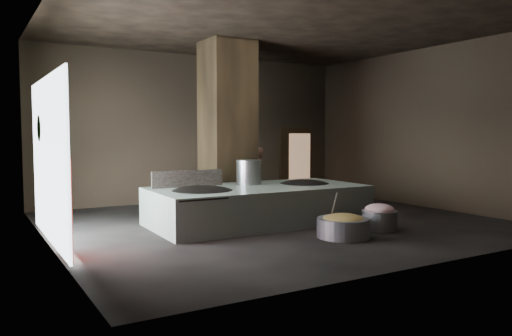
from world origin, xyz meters
TOP-DOWN VIEW (x-y plane):
  - floor at (0.00, 0.00)m, footprint 10.00×9.00m
  - ceiling at (0.00, 0.00)m, footprint 10.00×9.00m
  - back_wall at (0.00, 4.55)m, footprint 10.00×0.10m
  - front_wall at (0.00, -4.55)m, footprint 10.00×0.10m
  - left_wall at (-5.05, 0.00)m, footprint 0.10×9.00m
  - right_wall at (5.05, 0.00)m, footprint 0.10×9.00m
  - pillar at (-0.30, 1.90)m, footprint 1.20×1.20m
  - hearth_platform at (-0.43, 0.07)m, footprint 5.00×2.45m
  - platform_cap at (-0.43, 0.07)m, footprint 4.85×2.33m
  - wok_left at (-1.88, 0.02)m, footprint 1.56×1.56m
  - wok_left_rim at (-1.88, 0.02)m, footprint 1.60×1.60m
  - wok_right at (0.92, 0.12)m, footprint 1.46×1.46m
  - wok_right_rim at (0.92, 0.12)m, footprint 1.49×1.49m
  - stock_pot at (-0.38, 0.62)m, footprint 0.60×0.60m
  - splash_guard at (-1.88, 0.82)m, footprint 1.73×0.09m
  - cook at (0.77, 2.21)m, footprint 0.75×0.66m
  - veg_basin at (0.24, -2.16)m, footprint 1.20×1.20m
  - veg_fill at (0.24, -2.16)m, footprint 0.87×0.87m
  - ladle at (0.09, -2.01)m, footprint 0.15×0.41m
  - meat_basin at (1.45, -1.93)m, footprint 0.96×0.96m
  - meat_fill at (1.45, -1.93)m, footprint 0.63×0.63m
  - doorway_near at (1.20, 4.45)m, footprint 1.18×0.08m
  - doorway_near_glow at (1.20, 4.52)m, footprint 0.80×0.04m
  - doorway_far at (3.60, 4.45)m, footprint 1.18×0.08m
  - doorway_far_glow at (3.81, 4.40)m, footprint 0.88×0.04m
  - left_opening at (-4.95, 0.20)m, footprint 0.04×4.20m
  - pavilion_sliver at (-4.88, -1.10)m, footprint 0.05×0.90m
  - tree_silhouette at (-4.85, 1.30)m, footprint 0.28×1.10m

SIDE VIEW (x-z plane):
  - floor at x=0.00m, z-range -0.10..0.00m
  - veg_basin at x=0.24m, z-range 0.00..0.39m
  - meat_basin at x=1.45m, z-range 0.00..0.42m
  - veg_fill at x=0.24m, z-range 0.22..0.48m
  - hearth_platform at x=-0.43m, z-range 0.00..0.86m
  - meat_fill at x=1.45m, z-range 0.33..0.57m
  - ladle at x=0.09m, z-range 0.17..0.93m
  - wok_left at x=-1.88m, z-range 0.53..0.97m
  - wok_right at x=0.92m, z-range 0.55..0.95m
  - platform_cap at x=-0.43m, z-range 0.80..0.83m
  - wok_left_rim at x=-1.88m, z-range 0.79..0.85m
  - wok_right_rim at x=0.92m, z-range 0.79..0.85m
  - pavilion_sliver at x=-4.88m, z-range 0.00..1.70m
  - cook at x=0.77m, z-range 0.00..1.72m
  - splash_guard at x=-1.88m, z-range 0.81..1.25m
  - doorway_near_glow at x=1.20m, z-range 0.10..2.00m
  - doorway_far_glow at x=3.81m, z-range 0.01..2.09m
  - doorway_near at x=1.20m, z-range -0.09..2.29m
  - doorway_far at x=3.60m, z-range -0.09..2.29m
  - stock_pot at x=-0.38m, z-range 0.81..1.45m
  - left_opening at x=-4.95m, z-range 0.05..3.15m
  - tree_silhouette at x=-4.85m, z-range 1.65..2.75m
  - back_wall at x=0.00m, z-range 0.00..4.50m
  - front_wall at x=0.00m, z-range 0.00..4.50m
  - left_wall at x=-5.05m, z-range 0.00..4.50m
  - right_wall at x=5.05m, z-range 0.00..4.50m
  - pillar at x=-0.30m, z-range 0.00..4.50m
  - ceiling at x=0.00m, z-range 4.50..4.60m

